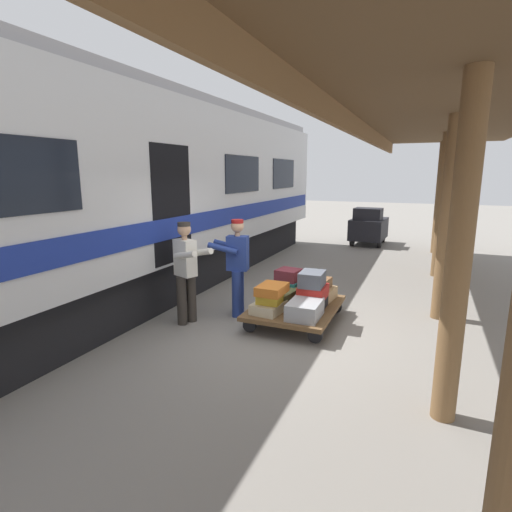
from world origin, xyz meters
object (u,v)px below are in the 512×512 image
suitcase_olive_duffel (279,297)px  suitcase_burgundy_valise (289,275)px  train_car (104,196)px  porter_by_door (186,270)px  suitcase_brown_leather (320,283)px  suitcase_black_hardshell (313,303)px  suitcase_yellow_case (270,298)px  suitcase_cream_canvas (268,307)px  suitcase_tan_vintage (321,294)px  suitcase_orange_carryall (272,289)px  porter_in_overalls (237,264)px  suitcase_red_plastic (313,292)px  suitcase_teal_softside (288,288)px  suitcase_slate_roller (312,279)px  suitcase_gray_aluminum (305,309)px  baggage_tug (369,227)px  luggage_cart (296,308)px

suitcase_olive_duffel → suitcase_burgundy_valise: 0.57m
train_car → porter_by_door: bearing=170.2°
suitcase_burgundy_valise → suitcase_brown_leather: (-0.58, -0.00, -0.09)m
suitcase_black_hardshell → suitcase_yellow_case: bearing=40.3°
suitcase_cream_canvas → suitcase_tan_vintage: bearing=-121.3°
suitcase_olive_duffel → suitcase_yellow_case: 0.51m
suitcase_tan_vintage → suitcase_orange_carryall: bearing=61.2°
suitcase_black_hardshell → suitcase_orange_carryall: suitcase_orange_carryall is taller
porter_in_overalls → porter_by_door: bearing=49.9°
train_car → suitcase_red_plastic: bearing=-173.3°
suitcase_teal_softside → suitcase_burgundy_valise: bearing=-78.2°
suitcase_slate_roller → porter_in_overalls: porter_in_overalls is taller
suitcase_black_hardshell → suitcase_burgundy_valise: bearing=-39.9°
suitcase_cream_canvas → suitcase_black_hardshell: size_ratio=1.00×
suitcase_gray_aluminum → porter_in_overalls: (1.37, -0.43, 0.51)m
train_car → suitcase_teal_softside: train_car is taller
suitcase_cream_canvas → suitcase_red_plastic: (-0.58, -0.53, 0.18)m
suitcase_teal_softside → suitcase_burgundy_valise: size_ratio=1.28×
porter_by_door → baggage_tug: (-1.72, -8.96, -0.30)m
suitcase_cream_canvas → suitcase_olive_duffel: (0.00, -0.49, 0.03)m
suitcase_black_hardshell → suitcase_tan_vintage: suitcase_tan_vintage is taller
suitcase_tan_vintage → suitcase_slate_roller: (0.03, 0.49, 0.39)m
luggage_cart → suitcase_red_plastic: suitcase_red_plastic is taller
luggage_cart → suitcase_black_hardshell: size_ratio=3.27×
suitcase_black_hardshell → suitcase_olive_duffel: suitcase_olive_duffel is taller
suitcase_gray_aluminum → suitcase_orange_carryall: size_ratio=1.17×
suitcase_red_plastic → suitcase_orange_carryall: bearing=45.2°
suitcase_brown_leather → baggage_tug: 7.70m
suitcase_yellow_case → baggage_tug: 8.69m
luggage_cart → suitcase_brown_leather: size_ratio=4.10×
suitcase_gray_aluminum → suitcase_olive_duffel: suitcase_gray_aluminum is taller
luggage_cart → suitcase_gray_aluminum: 0.60m
suitcase_orange_carryall → suitcase_olive_duffel: bearing=-83.3°
suitcase_gray_aluminum → porter_by_door: bearing=7.8°
luggage_cart → suitcase_burgundy_valise: (0.30, -0.50, 0.42)m
suitcase_cream_canvas → suitcase_tan_vintage: 1.16m
baggage_tug → suitcase_slate_roller: bearing=91.4°
suitcase_cream_canvas → suitcase_black_hardshell: bearing=-140.6°
suitcase_black_hardshell → luggage_cart: bearing=0.0°
suitcase_cream_canvas → suitcase_burgundy_valise: bearing=-89.9°
luggage_cart → porter_by_door: 1.94m
suitcase_red_plastic → suitcase_orange_carryall: size_ratio=0.95×
suitcase_orange_carryall → suitcase_gray_aluminum: bearing=179.9°
suitcase_black_hardshell → suitcase_tan_vintage: 0.49m
suitcase_brown_leather → porter_by_door: (1.93, 1.26, 0.35)m
train_car → suitcase_yellow_case: (-3.33, 0.07, -1.53)m
train_car → suitcase_slate_roller: (-3.87, -0.42, -1.28)m
porter_by_door → suitcase_gray_aluminum: bearing=-172.2°
luggage_cart → suitcase_slate_roller: suitcase_slate_roller is taller
suitcase_olive_duffel → suitcase_teal_softside: (0.00, -0.49, 0.03)m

